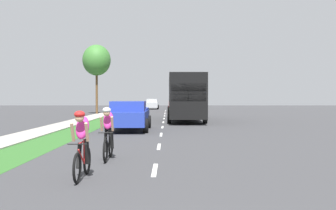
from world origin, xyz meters
name	(u,v)px	position (x,y,z in m)	size (l,w,h in m)	color
ground_plane	(164,129)	(0.00, 20.00, 0.00)	(120.00, 120.00, 0.00)	#38383A
grass_verge	(82,129)	(-4.68, 20.00, 0.00)	(1.89, 70.00, 0.01)	#2D6026
sidewalk_concrete	(51,129)	(-6.50, 20.00, 0.00)	(1.76, 70.00, 0.10)	#9E998E
lane_markings_center	(165,124)	(0.00, 24.00, 0.00)	(0.12, 53.13, 0.01)	white
cyclist_lead	(84,144)	(-1.63, 6.56, 0.81)	(0.42, 1.72, 1.58)	black
cyclist_trailing	(110,133)	(-1.44, 9.23, 0.81)	(0.42, 1.72, 1.58)	black
pickup_blue	(131,116)	(-1.80, 19.30, 0.83)	(2.22, 5.10, 1.64)	#23389E
bus_black	(186,95)	(1.68, 28.62, 1.98)	(2.78, 11.60, 3.48)	black
suv_red	(178,104)	(1.39, 45.37, 0.95)	(2.15, 4.70, 1.79)	red
sedan_silver	(154,104)	(-2.04, 55.90, 0.77)	(1.98, 4.30, 1.52)	#A5A8AD
street_tree_far	(98,60)	(-7.27, 39.34, 5.74)	(2.99, 2.99, 7.41)	brown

